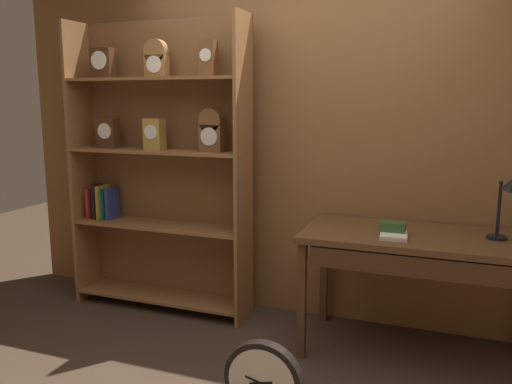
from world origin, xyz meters
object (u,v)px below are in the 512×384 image
at_px(open_repair_manual, 394,235).
at_px(round_clock_large, 263,383).
at_px(workbench, 419,248).
at_px(desk_lamp, 508,197).
at_px(toolbox_small, 393,229).
at_px(bookshelf, 159,164).

height_order(open_repair_manual, round_clock_large, open_repair_manual).
distance_m(workbench, open_repair_manual, 0.20).
relative_size(desk_lamp, round_clock_large, 0.92).
bearing_deg(toolbox_small, round_clock_large, -117.32).
bearing_deg(open_repair_manual, round_clock_large, -124.34).
xyz_separation_m(open_repair_manual, round_clock_large, (-0.51, -0.92, -0.58)).
height_order(workbench, toolbox_small, toolbox_small).
xyz_separation_m(workbench, round_clock_large, (-0.66, -1.02, -0.49)).
xyz_separation_m(workbench, desk_lamp, (0.48, 0.04, 0.35)).
bearing_deg(open_repair_manual, bookshelf, 166.48).
relative_size(toolbox_small, open_repair_manual, 0.69).
xyz_separation_m(workbench, toolbox_small, (-0.16, -0.05, 0.13)).
height_order(workbench, round_clock_large, workbench).
bearing_deg(open_repair_manual, workbench, 28.91).
bearing_deg(desk_lamp, workbench, -175.17).
xyz_separation_m(desk_lamp, toolbox_small, (-0.64, -0.09, -0.23)).
bearing_deg(bookshelf, toolbox_small, -6.77).
height_order(desk_lamp, open_repair_manual, desk_lamp).
relative_size(workbench, open_repair_manual, 6.56).
height_order(desk_lamp, toolbox_small, desk_lamp).
distance_m(desk_lamp, round_clock_large, 1.77).
bearing_deg(desk_lamp, bookshelf, 177.13).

